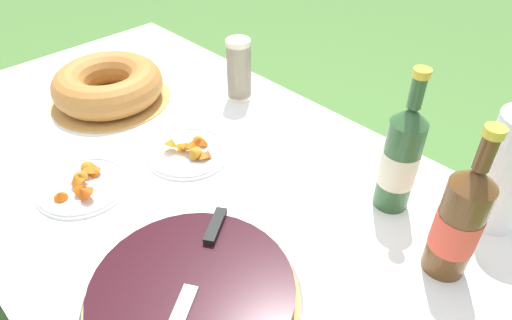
# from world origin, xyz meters

# --- Properties ---
(ground_plane) EXTENTS (16.00, 16.00, 0.00)m
(ground_plane) POSITION_xyz_m (0.00, 0.00, 0.00)
(ground_plane) COLOR #4C7A38
(garden_table) EXTENTS (1.61, 0.94, 0.69)m
(garden_table) POSITION_xyz_m (0.00, 0.00, 0.62)
(garden_table) COLOR brown
(garden_table) RESTS_ON ground_plane
(tablecloth) EXTENTS (1.62, 0.95, 0.10)m
(tablecloth) POSITION_xyz_m (0.00, 0.00, 0.67)
(tablecloth) COLOR white
(tablecloth) RESTS_ON garden_table
(berry_tart) EXTENTS (0.39, 0.39, 0.06)m
(berry_tart) POSITION_xyz_m (0.37, -0.22, 0.72)
(berry_tart) COLOR #38383D
(berry_tart) RESTS_ON tablecloth
(serving_knife) EXTENTS (0.22, 0.33, 0.01)m
(serving_knife) POSITION_xyz_m (0.35, -0.20, 0.75)
(serving_knife) COLOR silver
(serving_knife) RESTS_ON berry_tart
(bundt_cake) EXTENTS (0.35, 0.35, 0.11)m
(bundt_cake) POSITION_xyz_m (-0.38, 0.04, 0.74)
(bundt_cake) COLOR tan
(bundt_cake) RESTS_ON tablecloth
(cup_stack) EXTENTS (0.07, 0.07, 0.19)m
(cup_stack) POSITION_xyz_m (-0.12, 0.33, 0.78)
(cup_stack) COLOR beige
(cup_stack) RESTS_ON tablecloth
(cider_bottle_green) EXTENTS (0.08, 0.08, 0.33)m
(cider_bottle_green) POSITION_xyz_m (0.46, 0.26, 0.82)
(cider_bottle_green) COLOR #2D562D
(cider_bottle_green) RESTS_ON tablecloth
(cider_bottle_amber) EXTENTS (0.08, 0.08, 0.33)m
(cider_bottle_amber) POSITION_xyz_m (0.63, 0.18, 0.81)
(cider_bottle_amber) COLOR brown
(cider_bottle_amber) RESTS_ON tablecloth
(snack_plate_near) EXTENTS (0.21, 0.21, 0.06)m
(snack_plate_near) POSITION_xyz_m (-0.07, -0.21, 0.70)
(snack_plate_near) COLOR white
(snack_plate_near) RESTS_ON tablecloth
(snack_plate_left) EXTENTS (0.21, 0.21, 0.06)m
(snack_plate_left) POSITION_xyz_m (0.01, 0.04, 0.70)
(snack_plate_left) COLOR white
(snack_plate_left) RESTS_ON tablecloth
(paper_towel_roll) EXTENTS (0.11, 0.11, 0.26)m
(paper_towel_roll) POSITION_xyz_m (0.63, 0.38, 0.82)
(paper_towel_roll) COLOR white
(paper_towel_roll) RESTS_ON tablecloth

